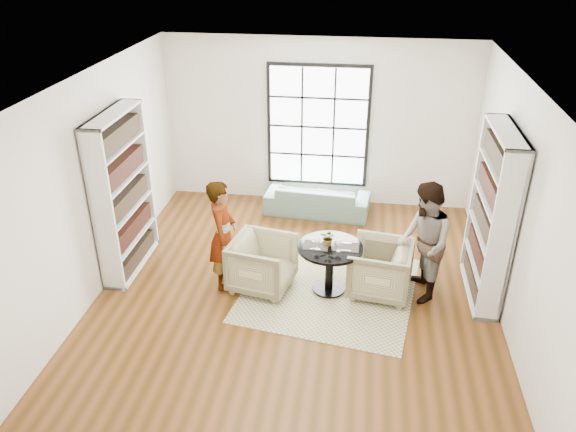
# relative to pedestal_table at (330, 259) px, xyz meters

# --- Properties ---
(ground) EXTENTS (6.00, 6.00, 0.00)m
(ground) POSITION_rel_pedestal_table_xyz_m (-0.46, -0.05, -0.52)
(ground) COLOR brown
(room_shell) EXTENTS (6.00, 6.01, 6.00)m
(room_shell) POSITION_rel_pedestal_table_xyz_m (-0.46, 0.50, 0.73)
(room_shell) COLOR silver
(room_shell) RESTS_ON ground
(rug) EXTENTS (2.66, 2.66, 0.01)m
(rug) POSITION_rel_pedestal_table_xyz_m (0.01, 0.02, -0.52)
(rug) COLOR #C5B893
(rug) RESTS_ON ground
(pedestal_table) EXTENTS (0.90, 0.90, 0.72)m
(pedestal_table) POSITION_rel_pedestal_table_xyz_m (0.00, 0.00, 0.00)
(pedestal_table) COLOR black
(pedestal_table) RESTS_ON ground
(sofa) EXTENTS (1.89, 0.87, 0.54)m
(sofa) POSITION_rel_pedestal_table_xyz_m (-0.39, 2.40, -0.26)
(sofa) COLOR #769D98
(sofa) RESTS_ON ground
(armchair_left) EXTENTS (0.99, 0.97, 0.77)m
(armchair_left) POSITION_rel_pedestal_table_xyz_m (-0.94, -0.04, -0.14)
(armchair_left) COLOR tan
(armchair_left) RESTS_ON ground
(armchair_right) EXTENTS (0.96, 0.94, 0.77)m
(armchair_right) POSITION_rel_pedestal_table_xyz_m (0.70, 0.05, -0.14)
(armchair_right) COLOR tan
(armchair_right) RESTS_ON ground
(person_left) EXTENTS (0.43, 0.62, 1.62)m
(person_left) POSITION_rel_pedestal_table_xyz_m (-1.49, -0.04, 0.29)
(person_left) COLOR gray
(person_left) RESTS_ON ground
(person_right) EXTENTS (0.77, 0.92, 1.70)m
(person_right) POSITION_rel_pedestal_table_xyz_m (1.25, 0.05, 0.33)
(person_right) COLOR gray
(person_right) RESTS_ON ground
(placemat_left) EXTENTS (0.35, 0.27, 0.01)m
(placemat_left) POSITION_rel_pedestal_table_xyz_m (-0.20, -0.01, 0.20)
(placemat_left) COLOR black
(placemat_left) RESTS_ON pedestal_table
(placemat_right) EXTENTS (0.35, 0.27, 0.01)m
(placemat_right) POSITION_rel_pedestal_table_xyz_m (0.22, 0.01, 0.20)
(placemat_right) COLOR black
(placemat_right) RESTS_ON pedestal_table
(cutlery_left) EXTENTS (0.14, 0.22, 0.01)m
(cutlery_left) POSITION_rel_pedestal_table_xyz_m (-0.20, -0.01, 0.21)
(cutlery_left) COLOR silver
(cutlery_left) RESTS_ON placemat_left
(cutlery_right) EXTENTS (0.14, 0.22, 0.01)m
(cutlery_right) POSITION_rel_pedestal_table_xyz_m (0.22, 0.01, 0.21)
(cutlery_right) COLOR silver
(cutlery_right) RESTS_ON placemat_right
(wine_glass_left) EXTENTS (0.08, 0.08, 0.18)m
(wine_glass_left) POSITION_rel_pedestal_table_xyz_m (-0.18, -0.10, 0.33)
(wine_glass_left) COLOR silver
(wine_glass_left) RESTS_ON pedestal_table
(wine_glass_right) EXTENTS (0.08, 0.08, 0.17)m
(wine_glass_right) POSITION_rel_pedestal_table_xyz_m (0.12, -0.11, 0.32)
(wine_glass_right) COLOR silver
(wine_glass_right) RESTS_ON pedestal_table
(flower_centerpiece) EXTENTS (0.26, 0.24, 0.23)m
(flower_centerpiece) POSITION_rel_pedestal_table_xyz_m (-0.03, 0.03, 0.31)
(flower_centerpiece) COLOR gray
(flower_centerpiece) RESTS_ON pedestal_table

